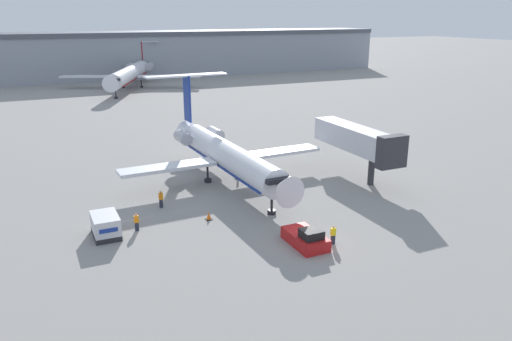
{
  "coord_description": "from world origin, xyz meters",
  "views": [
    {
      "loc": [
        -19.8,
        -31.57,
        18.01
      ],
      "look_at": [
        0.0,
        11.06,
        3.21
      ],
      "focal_mm": 35.0,
      "sensor_mm": 36.0,
      "label": 1
    }
  ],
  "objects_px": {
    "worker_by_wing": "(161,199)",
    "traffic_cone_left": "(209,216)",
    "pushback_tug": "(306,238)",
    "airplane_main": "(225,153)",
    "worker_near_tug": "(333,234)",
    "airplane_parked_far_left": "(130,73)",
    "worker_on_apron": "(137,222)",
    "jet_bridge": "(358,140)",
    "luggage_cart": "(106,226)"
  },
  "relations": [
    {
      "from": "worker_by_wing",
      "to": "traffic_cone_left",
      "type": "distance_m",
      "value": 5.73
    },
    {
      "from": "pushback_tug",
      "to": "worker_by_wing",
      "type": "bearing_deg",
      "value": 123.33
    },
    {
      "from": "airplane_main",
      "to": "worker_by_wing",
      "type": "bearing_deg",
      "value": -151.35
    },
    {
      "from": "worker_near_tug",
      "to": "airplane_parked_far_left",
      "type": "height_order",
      "value": "airplane_parked_far_left"
    },
    {
      "from": "airplane_main",
      "to": "airplane_parked_far_left",
      "type": "bearing_deg",
      "value": 86.09
    },
    {
      "from": "airplane_main",
      "to": "traffic_cone_left",
      "type": "distance_m",
      "value": 11.27
    },
    {
      "from": "airplane_main",
      "to": "pushback_tug",
      "type": "relative_size",
      "value": 6.3
    },
    {
      "from": "worker_by_wing",
      "to": "airplane_parked_far_left",
      "type": "height_order",
      "value": "airplane_parked_far_left"
    },
    {
      "from": "worker_by_wing",
      "to": "airplane_main",
      "type": "bearing_deg",
      "value": 28.65
    },
    {
      "from": "traffic_cone_left",
      "to": "airplane_parked_far_left",
      "type": "height_order",
      "value": "airplane_parked_far_left"
    },
    {
      "from": "traffic_cone_left",
      "to": "airplane_parked_far_left",
      "type": "distance_m",
      "value": 88.56
    },
    {
      "from": "worker_on_apron",
      "to": "airplane_parked_far_left",
      "type": "bearing_deg",
      "value": 78.83
    },
    {
      "from": "pushback_tug",
      "to": "worker_near_tug",
      "type": "distance_m",
      "value": 2.27
    },
    {
      "from": "jet_bridge",
      "to": "worker_on_apron",
      "type": "bearing_deg",
      "value": -170.76
    },
    {
      "from": "luggage_cart",
      "to": "worker_by_wing",
      "type": "xyz_separation_m",
      "value": [
        5.89,
        4.4,
        -0.03
      ]
    },
    {
      "from": "airplane_parked_far_left",
      "to": "jet_bridge",
      "type": "distance_m",
      "value": 83.75
    },
    {
      "from": "luggage_cart",
      "to": "airplane_parked_far_left",
      "type": "distance_m",
      "value": 89.78
    },
    {
      "from": "airplane_parked_far_left",
      "to": "jet_bridge",
      "type": "height_order",
      "value": "airplane_parked_far_left"
    },
    {
      "from": "pushback_tug",
      "to": "luggage_cart",
      "type": "bearing_deg",
      "value": 149.2
    },
    {
      "from": "worker_on_apron",
      "to": "traffic_cone_left",
      "type": "relative_size",
      "value": 2.22
    },
    {
      "from": "worker_by_wing",
      "to": "airplane_parked_far_left",
      "type": "xyz_separation_m",
      "value": [
        13.98,
        83.11,
        2.81
      ]
    },
    {
      "from": "pushback_tug",
      "to": "jet_bridge",
      "type": "relative_size",
      "value": 0.32
    },
    {
      "from": "airplane_main",
      "to": "pushback_tug",
      "type": "xyz_separation_m",
      "value": [
        -0.06,
        -17.73,
        -2.67
      ]
    },
    {
      "from": "pushback_tug",
      "to": "worker_on_apron",
      "type": "distance_m",
      "value": 14.65
    },
    {
      "from": "worker_on_apron",
      "to": "airplane_main",
      "type": "bearing_deg",
      "value": 37.44
    },
    {
      "from": "pushback_tug",
      "to": "jet_bridge",
      "type": "height_order",
      "value": "jet_bridge"
    },
    {
      "from": "airplane_parked_far_left",
      "to": "traffic_cone_left",
      "type": "bearing_deg",
      "value": -97.0
    },
    {
      "from": "jet_bridge",
      "to": "worker_by_wing",
      "type": "bearing_deg",
      "value": 179.54
    },
    {
      "from": "jet_bridge",
      "to": "luggage_cart",
      "type": "bearing_deg",
      "value": -171.62
    },
    {
      "from": "pushback_tug",
      "to": "worker_near_tug",
      "type": "height_order",
      "value": "pushback_tug"
    },
    {
      "from": "airplane_main",
      "to": "worker_by_wing",
      "type": "distance_m",
      "value": 10.1
    },
    {
      "from": "luggage_cart",
      "to": "traffic_cone_left",
      "type": "xyz_separation_m",
      "value": [
        9.09,
        -0.33,
        -0.6
      ]
    },
    {
      "from": "airplane_main",
      "to": "luggage_cart",
      "type": "bearing_deg",
      "value": -147.88
    },
    {
      "from": "worker_on_apron",
      "to": "airplane_parked_far_left",
      "type": "relative_size",
      "value": 0.04
    },
    {
      "from": "worker_on_apron",
      "to": "airplane_parked_far_left",
      "type": "xyz_separation_m",
      "value": [
        17.28,
        87.52,
        2.88
      ]
    },
    {
      "from": "traffic_cone_left",
      "to": "worker_by_wing",
      "type": "bearing_deg",
      "value": 124.05
    },
    {
      "from": "luggage_cart",
      "to": "jet_bridge",
      "type": "relative_size",
      "value": 0.25
    },
    {
      "from": "pushback_tug",
      "to": "traffic_cone_left",
      "type": "bearing_deg",
      "value": 122.91
    },
    {
      "from": "pushback_tug",
      "to": "jet_bridge",
      "type": "xyz_separation_m",
      "value": [
        14.17,
        12.83,
        3.84
      ]
    },
    {
      "from": "worker_near_tug",
      "to": "worker_by_wing",
      "type": "height_order",
      "value": "worker_by_wing"
    },
    {
      "from": "luggage_cart",
      "to": "airplane_parked_far_left",
      "type": "xyz_separation_m",
      "value": [
        19.88,
        87.51,
        2.78
      ]
    },
    {
      "from": "worker_by_wing",
      "to": "jet_bridge",
      "type": "height_order",
      "value": "jet_bridge"
    },
    {
      "from": "worker_by_wing",
      "to": "jet_bridge",
      "type": "bearing_deg",
      "value": -0.46
    },
    {
      "from": "worker_by_wing",
      "to": "jet_bridge",
      "type": "xyz_separation_m",
      "value": [
        22.73,
        -0.18,
        3.54
      ]
    },
    {
      "from": "worker_near_tug",
      "to": "worker_by_wing",
      "type": "distance_m",
      "value": 17.46
    },
    {
      "from": "luggage_cart",
      "to": "airplane_parked_far_left",
      "type": "bearing_deg",
      "value": 77.2
    },
    {
      "from": "worker_by_wing",
      "to": "traffic_cone_left",
      "type": "height_order",
      "value": "worker_by_wing"
    },
    {
      "from": "airplane_main",
      "to": "pushback_tug",
      "type": "distance_m",
      "value": 17.93
    },
    {
      "from": "worker_by_wing",
      "to": "airplane_parked_far_left",
      "type": "bearing_deg",
      "value": 80.45
    },
    {
      "from": "pushback_tug",
      "to": "worker_on_apron",
      "type": "height_order",
      "value": "pushback_tug"
    }
  ]
}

